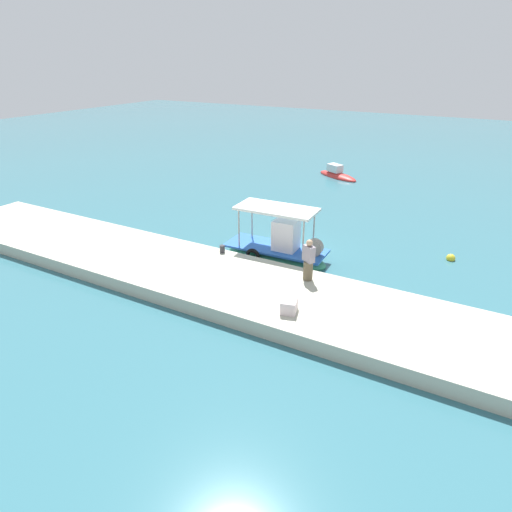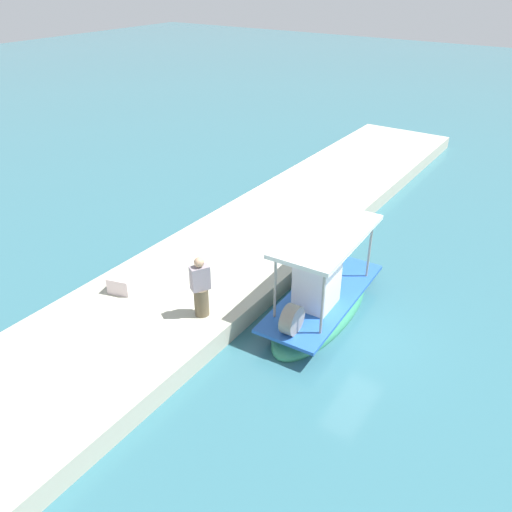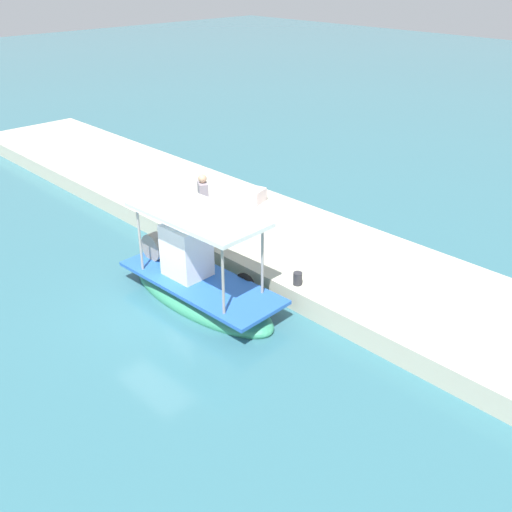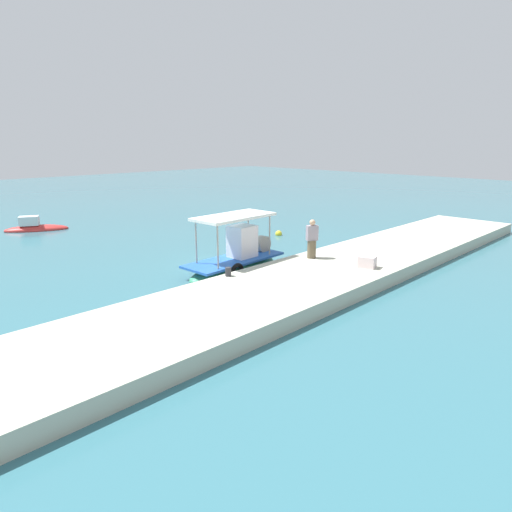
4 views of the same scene
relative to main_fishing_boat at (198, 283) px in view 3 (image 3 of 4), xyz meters
The scene contains 6 objects.
ground_plane 0.95m from the main_fishing_boat, 60.98° to the left, with size 120.00×120.00×0.00m, color #326875.
dock_quay 3.80m from the main_fishing_boat, 83.99° to the right, with size 36.00×4.75×0.59m, color #B9B8A3.
main_fishing_boat is the anchor object (origin of this frame).
fisherman_near_bollard 3.54m from the main_fishing_boat, 42.42° to the right, with size 0.57×0.54×1.77m.
mooring_bollard 2.68m from the main_fishing_boat, 139.58° to the right, with size 0.24×0.24×0.35m, color #2D2D33.
cargo_crate 5.76m from the main_fishing_boat, 59.43° to the right, with size 0.68×0.55×0.48m, color silver.
Camera 3 is at (-11.32, 7.66, 8.35)m, focal length 41.09 mm.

